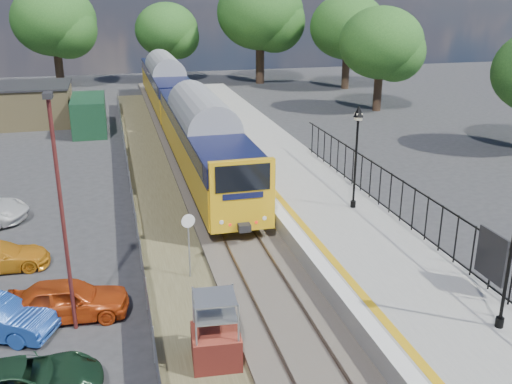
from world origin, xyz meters
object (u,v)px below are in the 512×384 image
object	(u,v)px
victorian_lamp_north	(357,133)
train	(179,103)
car_red	(68,299)
car_green	(21,383)
speed_sign	(189,236)
carpark_lamp	(61,203)
brick_plinth	(216,331)

from	to	relation	value
victorian_lamp_north	train	xyz separation A→B (m)	(-5.30, 19.41, -1.96)
victorian_lamp_north	car_red	xyz separation A→B (m)	(-12.00, -4.87, -3.64)
victorian_lamp_north	car_green	xyz separation A→B (m)	(-12.93, -8.80, -3.73)
victorian_lamp_north	speed_sign	xyz separation A→B (m)	(-7.80, -3.17, -2.59)
carpark_lamp	train	bearing A→B (deg)	75.49
brick_plinth	car_red	distance (m)	5.51
car_red	speed_sign	bearing A→B (deg)	-63.25
carpark_lamp	speed_sign	bearing A→B (deg)	31.29
carpark_lamp	brick_plinth	bearing A→B (deg)	-35.57
speed_sign	carpark_lamp	distance (m)	5.28
carpark_lamp	car_green	size ratio (longest dim) A/B	1.82
speed_sign	car_green	xyz separation A→B (m)	(-5.13, -5.63, -1.14)
carpark_lamp	victorian_lamp_north	bearing A→B (deg)	25.39
train	speed_sign	size ratio (longest dim) A/B	15.98
train	car_red	bearing A→B (deg)	-105.42
speed_sign	carpark_lamp	xyz separation A→B (m)	(-3.97, -2.41, 2.50)
brick_plinth	carpark_lamp	xyz separation A→B (m)	(-3.97, 2.84, 3.17)
brick_plinth	speed_sign	xyz separation A→B (m)	(0.00, 5.25, 0.67)
brick_plinth	speed_sign	world-z (taller)	speed_sign
train	brick_plinth	bearing A→B (deg)	-95.13
brick_plinth	car_green	distance (m)	5.17
victorian_lamp_north	brick_plinth	distance (m)	11.93
speed_sign	car_red	world-z (taller)	speed_sign
brick_plinth	carpark_lamp	distance (m)	5.82
speed_sign	car_red	bearing A→B (deg)	-171.58
speed_sign	car_green	size ratio (longest dim) A/B	0.62
carpark_lamp	car_red	size ratio (longest dim) A/B	1.93
carpark_lamp	car_green	xyz separation A→B (m)	(-1.16, -3.22, -3.64)
car_red	victorian_lamp_north	bearing A→B (deg)	-63.17
speed_sign	car_red	xyz separation A→B (m)	(-4.20, -1.70, -1.05)
train	car_green	xyz separation A→B (m)	(-7.63, -28.21, -1.77)
speed_sign	car_green	world-z (taller)	speed_sign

